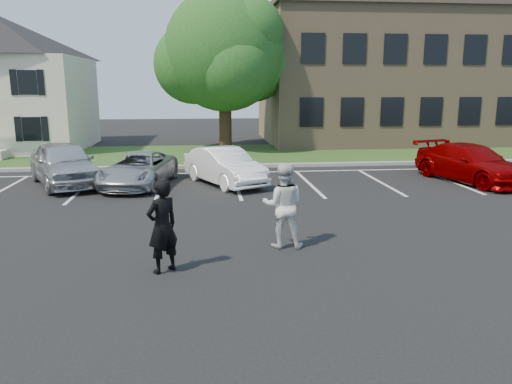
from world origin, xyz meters
TOP-DOWN VIEW (x-y plane):
  - ground_plane at (0.00, 0.00)m, footprint 90.00×90.00m
  - curb at (0.00, 12.00)m, footprint 40.00×0.30m
  - grass_strip at (0.00, 16.00)m, footprint 44.00×8.00m
  - stall_lines at (1.40, 8.95)m, footprint 34.00×5.36m
  - office_building at (14.00, 21.99)m, footprint 22.40×10.40m
  - tree at (0.17, 18.03)m, footprint 7.80×7.20m
  - man_black_suit at (-2.06, -0.65)m, footprint 0.83×0.79m
  - man_white_shirt at (0.59, 0.67)m, footprint 1.07×0.90m
  - car_silver_west at (-6.40, 8.75)m, footprint 3.85×5.17m
  - car_silver_minivan at (-3.62, 8.25)m, footprint 2.90×4.78m
  - car_white_sedan at (-0.42, 8.22)m, footprint 3.18×4.40m
  - car_red_compact at (9.11, 7.74)m, footprint 3.25×5.31m

SIDE VIEW (x-z plane):
  - ground_plane at x=0.00m, z-range 0.00..0.00m
  - stall_lines at x=1.40m, z-range 0.00..0.01m
  - grass_strip at x=0.00m, z-range 0.00..0.08m
  - curb at x=0.00m, z-range 0.00..0.15m
  - car_silver_minivan at x=-3.62m, z-range 0.00..1.24m
  - car_white_sedan at x=-0.42m, z-range 0.00..1.38m
  - car_red_compact at x=9.11m, z-range 0.00..1.44m
  - car_silver_west at x=-6.40m, z-range 0.00..1.64m
  - man_black_suit at x=-2.06m, z-range 0.00..1.91m
  - man_white_shirt at x=0.59m, z-range 0.00..1.99m
  - office_building at x=14.00m, z-range 0.01..8.31m
  - tree at x=0.17m, z-range 0.95..9.75m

